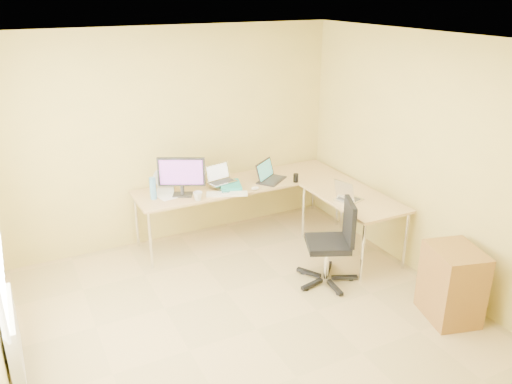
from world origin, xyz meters
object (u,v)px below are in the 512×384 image
water_bottle (153,188)px  laptop_return (349,191)px  office_chair (328,240)px  mug (198,196)px  desk_fan (162,181)px  desk_return (352,224)px  desk_main (242,209)px  laptop_center (221,174)px  monitor (182,177)px  cabinet (452,284)px  keyboard (227,194)px  laptop_black (272,171)px

water_bottle → laptop_return: 2.24m
water_bottle → office_chair: 2.06m
mug → office_chair: office_chair is taller
mug → desk_fan: size_ratio=0.40×
desk_fan → desk_return: bearing=-9.3°
desk_main → laptop_return: laptop_return is taller
laptop_center → desk_fan: bearing=153.5°
mug → water_bottle: (-0.44, 0.27, 0.08)m
desk_main → monitor: (-0.79, -0.08, 0.60)m
desk_main → laptop_center: bearing=-174.8°
desk_main → water_bottle: (-1.13, -0.03, 0.49)m
laptop_center → office_chair: (0.61, -1.40, -0.39)m
office_chair → cabinet: bearing=-32.9°
water_bottle → cabinet: 3.32m
laptop_center → keyboard: size_ratio=0.70×
laptop_black → desk_return: bearing=-91.6°
mug → water_bottle: size_ratio=0.42×
mug → desk_fan: 0.53m
cabinet → desk_main: bearing=127.8°
cabinet → laptop_return: bearing=112.6°
desk_main → cabinet: same height
desk_main → office_chair: size_ratio=2.79×
office_chair → mug: bearing=156.2°
keyboard → laptop_return: laptop_return is taller
keyboard → cabinet: (1.36, -2.21, -0.38)m
laptop_return → cabinet: 1.52m
laptop_black → water_bottle: size_ratio=1.53×
laptop_black → desk_fan: bearing=132.3°
laptop_black → office_chair: laptop_black is taller
keyboard → mug: 0.36m
keyboard → laptop_return: (1.18, -0.77, 0.09)m
laptop_black → water_bottle: 1.49m
laptop_black → mug: bearing=153.3°
laptop_black → keyboard: bearing=158.1°
laptop_center → monitor: bearing=173.1°
monitor → office_chair: monitor is taller
mug → office_chair: bearing=-47.9°
desk_return → monitor: bearing=152.4°
desk_return → monitor: monitor is taller
laptop_return → laptop_center: bearing=28.9°
monitor → water_bottle: bearing=-162.3°
cabinet → laptop_black: bearing=121.1°
desk_return → water_bottle: bearing=155.2°
monitor → desk_fan: size_ratio=2.02×
desk_main → office_chair: bearing=-76.9°
monitor → cabinet: monitor is taller
water_bottle → cabinet: (2.16, -2.48, -0.50)m
keyboard → water_bottle: bearing=-175.3°
mug → desk_main: bearing=23.4°
laptop_black → keyboard: (-0.69, -0.18, -0.11)m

